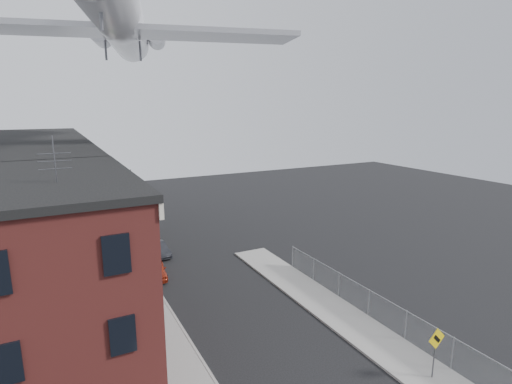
% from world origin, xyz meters
% --- Properties ---
extents(sidewalk_left, '(3.00, 62.00, 0.12)m').
position_xyz_m(sidewalk_left, '(-5.50, 24.00, 0.06)').
color(sidewalk_left, gray).
rests_on(sidewalk_left, ground).
extents(sidewalk_right, '(3.00, 26.00, 0.12)m').
position_xyz_m(sidewalk_right, '(5.50, 6.00, 0.06)').
color(sidewalk_right, gray).
rests_on(sidewalk_right, ground).
extents(curb_left, '(0.15, 62.00, 0.14)m').
position_xyz_m(curb_left, '(-4.05, 24.00, 0.07)').
color(curb_left, gray).
rests_on(curb_left, ground).
extents(curb_right, '(0.15, 26.00, 0.14)m').
position_xyz_m(curb_right, '(4.05, 6.00, 0.07)').
color(curb_right, gray).
rests_on(curb_right, ground).
extents(corner_building, '(10.31, 12.30, 12.15)m').
position_xyz_m(corner_building, '(-12.00, 7.00, 5.16)').
color(corner_building, '#3D1413').
rests_on(corner_building, ground).
extents(row_house_a, '(11.98, 7.00, 10.30)m').
position_xyz_m(row_house_a, '(-11.96, 16.50, 5.13)').
color(row_house_a, '#5F5F5D').
rests_on(row_house_a, ground).
extents(row_house_b, '(11.98, 7.00, 10.30)m').
position_xyz_m(row_house_b, '(-11.96, 23.50, 5.13)').
color(row_house_b, '#6C6355').
rests_on(row_house_b, ground).
extents(row_house_c, '(11.98, 7.00, 10.30)m').
position_xyz_m(row_house_c, '(-11.96, 30.50, 5.13)').
color(row_house_c, '#5F5F5D').
rests_on(row_house_c, ground).
extents(row_house_d, '(11.98, 7.00, 10.30)m').
position_xyz_m(row_house_d, '(-11.96, 37.50, 5.13)').
color(row_house_d, '#6C6355').
rests_on(row_house_d, ground).
extents(row_house_e, '(11.98, 7.00, 10.30)m').
position_xyz_m(row_house_e, '(-11.96, 44.50, 5.13)').
color(row_house_e, '#5F5F5D').
rests_on(row_house_e, ground).
extents(chainlink_fence, '(0.06, 18.06, 1.90)m').
position_xyz_m(chainlink_fence, '(7.00, 5.00, 1.00)').
color(chainlink_fence, gray).
rests_on(chainlink_fence, ground).
extents(warning_sign, '(1.10, 0.11, 2.80)m').
position_xyz_m(warning_sign, '(5.60, -1.03, 1.88)').
color(warning_sign, '#515156').
rests_on(warning_sign, ground).
extents(utility_pole, '(1.80, 0.26, 9.00)m').
position_xyz_m(utility_pole, '(-5.60, 18.00, 4.67)').
color(utility_pole, black).
rests_on(utility_pole, ground).
extents(street_tree, '(3.22, 3.20, 5.20)m').
position_xyz_m(street_tree, '(-5.27, 27.92, 3.45)').
color(street_tree, black).
rests_on(street_tree, ground).
extents(car_near, '(1.99, 3.98, 1.30)m').
position_xyz_m(car_near, '(-3.60, 17.47, 0.65)').
color(car_near, maroon).
rests_on(car_near, ground).
extents(car_mid, '(1.68, 3.82, 1.22)m').
position_xyz_m(car_mid, '(-2.26, 21.97, 0.61)').
color(car_mid, black).
rests_on(car_mid, ground).
extents(car_far, '(1.57, 3.67, 1.06)m').
position_xyz_m(car_far, '(-2.72, 29.71, 0.53)').
color(car_far, slate).
rests_on(car_far, ground).
extents(airplane, '(26.85, 30.70, 8.84)m').
position_xyz_m(airplane, '(-4.16, 22.10, 19.77)').
color(airplane, silver).
rests_on(airplane, ground).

